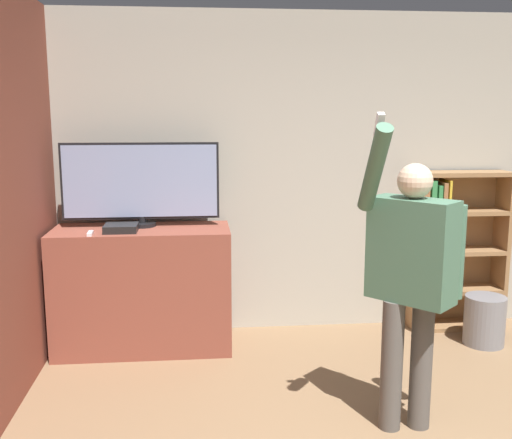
# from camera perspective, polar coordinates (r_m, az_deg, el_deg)

# --- Properties ---
(wall_back) EXTENTS (6.57, 0.09, 2.70)m
(wall_back) POSITION_cam_1_polar(r_m,az_deg,el_deg) (5.20, 6.92, 4.34)
(wall_back) COLOR #B2AD9E
(wall_back) RESTS_ON ground_plane
(tv_ledge) EXTENTS (1.38, 0.59, 0.98)m
(tv_ledge) POSITION_cam_1_polar(r_m,az_deg,el_deg) (4.88, -10.70, -6.50)
(tv_ledge) COLOR brown
(tv_ledge) RESTS_ON ground_plane
(television) EXTENTS (1.23, 0.22, 0.67)m
(television) POSITION_cam_1_polar(r_m,az_deg,el_deg) (4.81, -10.92, 3.44)
(television) COLOR black
(television) RESTS_ON tv_ledge
(game_console) EXTENTS (0.25, 0.23, 0.06)m
(game_console) POSITION_cam_1_polar(r_m,az_deg,el_deg) (4.68, -12.72, -0.79)
(game_console) COLOR black
(game_console) RESTS_ON tv_ledge
(remote_loose) EXTENTS (0.04, 0.14, 0.02)m
(remote_loose) POSITION_cam_1_polar(r_m,az_deg,el_deg) (4.61, -15.51, -1.28)
(remote_loose) COLOR white
(remote_loose) RESTS_ON tv_ledge
(bookshelf) EXTENTS (0.81, 0.28, 1.38)m
(bookshelf) POSITION_cam_1_polar(r_m,az_deg,el_deg) (5.46, 18.08, -2.63)
(bookshelf) COLOR #997047
(bookshelf) RESTS_ON ground_plane
(person) EXTENTS (0.63, 0.56, 1.88)m
(person) POSITION_cam_1_polar(r_m,az_deg,el_deg) (3.57, 14.55, -4.81)
(person) COLOR #56514C
(person) RESTS_ON ground_plane
(waste_bin) EXTENTS (0.33, 0.33, 0.41)m
(waste_bin) POSITION_cam_1_polar(r_m,az_deg,el_deg) (5.29, 20.93, -8.96)
(waste_bin) COLOR gray
(waste_bin) RESTS_ON ground_plane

